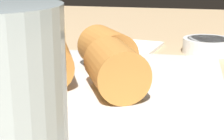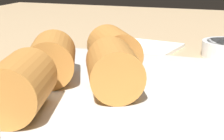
% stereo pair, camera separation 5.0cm
% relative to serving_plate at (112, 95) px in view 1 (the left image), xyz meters
% --- Properties ---
extents(table_surface, '(1.80, 1.40, 0.02)m').
position_rel_serving_plate_xyz_m(table_surface, '(0.01, 0.01, -0.02)').
color(table_surface, tan).
rests_on(table_surface, ground).
extents(serving_plate, '(0.35, 0.25, 0.01)m').
position_rel_serving_plate_xyz_m(serving_plate, '(0.00, 0.00, 0.00)').
color(serving_plate, silver).
rests_on(serving_plate, table_surface).
extents(roll_front_left, '(0.09, 0.08, 0.06)m').
position_rel_serving_plate_xyz_m(roll_front_left, '(0.01, 0.00, 0.04)').
color(roll_front_left, '#B77533').
rests_on(roll_front_left, serving_plate).
extents(roll_front_right, '(0.09, 0.09, 0.06)m').
position_rel_serving_plate_xyz_m(roll_front_right, '(-0.07, -0.02, 0.04)').
color(roll_front_right, '#B77533').
rests_on(roll_front_right, serving_plate).
extents(roll_back_left, '(0.09, 0.07, 0.06)m').
position_rel_serving_plate_xyz_m(roll_back_left, '(0.09, -0.06, 0.04)').
color(roll_back_left, '#B77533').
rests_on(roll_back_left, serving_plate).
extents(roll_back_right, '(0.09, 0.08, 0.06)m').
position_rel_serving_plate_xyz_m(roll_back_right, '(-0.01, -0.08, 0.04)').
color(roll_back_right, '#B77533').
rests_on(roll_back_right, serving_plate).
extents(dipping_bowl_near, '(0.08, 0.08, 0.03)m').
position_rel_serving_plate_xyz_m(dipping_bowl_near, '(-0.26, 0.11, 0.01)').
color(dipping_bowl_near, white).
rests_on(dipping_bowl_near, table_surface).
extents(napkin, '(0.15, 0.14, 0.01)m').
position_rel_serving_plate_xyz_m(napkin, '(-0.25, -0.03, -0.00)').
color(napkin, white).
rests_on(napkin, table_surface).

